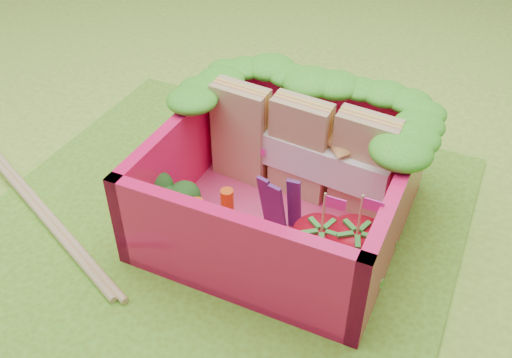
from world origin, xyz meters
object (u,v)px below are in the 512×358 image
object	(u,v)px
strawberry_left	(320,252)
chopsticks	(30,197)
bento_box	(283,183)
sandwich_stack	(301,149)
broccoli	(169,202)
strawberry_right	(354,255)

from	to	relation	value
strawberry_left	chopsticks	bearing A→B (deg)	-175.62
bento_box	chopsticks	size ratio (longest dim) A/B	0.66
sandwich_stack	broccoli	world-z (taller)	sandwich_stack
strawberry_left	sandwich_stack	bearing A→B (deg)	120.21
sandwich_stack	broccoli	xyz separation A→B (m)	(-0.51, -0.59, -0.12)
sandwich_stack	chopsticks	world-z (taller)	sandwich_stack
bento_box	sandwich_stack	size ratio (longest dim) A/B	1.19
sandwich_stack	strawberry_left	size ratio (longest dim) A/B	2.12
broccoli	chopsticks	world-z (taller)	broccoli
bento_box	chopsticks	xyz separation A→B (m)	(-1.43, -0.46, -0.25)
sandwich_stack	bento_box	bearing A→B (deg)	-91.33
strawberry_left	chopsticks	xyz separation A→B (m)	(-1.77, -0.14, -0.17)
sandwich_stack	chopsticks	distance (m)	1.63
sandwich_stack	strawberry_right	world-z (taller)	sandwich_stack
strawberry_left	chopsticks	size ratio (longest dim) A/B	0.26
strawberry_left	strawberry_right	xyz separation A→B (m)	(0.16, 0.04, 0.01)
sandwich_stack	strawberry_right	xyz separation A→B (m)	(0.49, -0.52, -0.14)
chopsticks	bento_box	bearing A→B (deg)	17.76
strawberry_right	chopsticks	xyz separation A→B (m)	(-1.93, -0.18, -0.18)
broccoli	chopsticks	distance (m)	0.95
bento_box	strawberry_left	size ratio (longest dim) A/B	2.52
chopsticks	broccoli	bearing A→B (deg)	6.99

